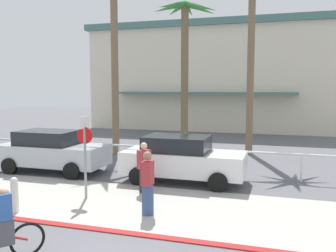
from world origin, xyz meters
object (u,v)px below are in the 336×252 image
object	(u,v)px
pedestrian_0	(148,186)
palm_tree_2	(251,14)
car_silver_1	(52,151)
cyclist_red_0	(2,228)
stop_sign_bike_lane	(85,145)
car_white_2	(182,159)
pedestrian_1	(144,170)
bollard_2	(15,195)
palm_tree_0	(115,26)
palm_tree_1	(185,39)

from	to	relation	value
pedestrian_0	palm_tree_2	bearing A→B (deg)	80.05
palm_tree_2	car_silver_1	distance (m)	11.63
cyclist_red_0	stop_sign_bike_lane	bearing A→B (deg)	97.14
car_white_2	stop_sign_bike_lane	bearing A→B (deg)	-129.61
pedestrian_1	cyclist_red_0	bearing A→B (deg)	-100.39
palm_tree_2	stop_sign_bike_lane	bearing A→B (deg)	-113.74
palm_tree_2	cyclist_red_0	size ratio (longest dim) A/B	6.35
stop_sign_bike_lane	bollard_2	distance (m)	2.40
car_white_2	pedestrian_0	size ratio (longest dim) A/B	2.51
palm_tree_0	pedestrian_0	bearing A→B (deg)	-59.65
bollard_2	pedestrian_0	distance (m)	3.68
palm_tree_2	pedestrian_1	bearing A→B (deg)	-107.79
palm_tree_2	car_white_2	bearing A→B (deg)	-105.33
bollard_2	palm_tree_1	bearing A→B (deg)	75.11
car_silver_1	stop_sign_bike_lane	bearing A→B (deg)	-41.72
car_silver_1	car_white_2	distance (m)	5.47
stop_sign_bike_lane	palm_tree_1	distance (m)	8.51
car_silver_1	pedestrian_0	xyz separation A→B (m)	(5.49, -3.61, -0.06)
bollard_2	car_white_2	xyz separation A→B (m)	(3.54, 4.53, 0.35)
bollard_2	palm_tree_0	world-z (taller)	palm_tree_0
stop_sign_bike_lane	cyclist_red_0	bearing A→B (deg)	-82.86
palm_tree_0	car_silver_1	distance (m)	7.15
cyclist_red_0	car_silver_1	bearing A→B (deg)	117.83
bollard_2	car_silver_1	xyz separation A→B (m)	(-1.93, 4.53, 0.35)
stop_sign_bike_lane	car_white_2	distance (m)	3.74
pedestrian_0	pedestrian_1	world-z (taller)	pedestrian_0
cyclist_red_0	pedestrian_0	size ratio (longest dim) A/B	0.86
bollard_2	palm_tree_1	world-z (taller)	palm_tree_1
stop_sign_bike_lane	car_silver_1	size ratio (longest dim) A/B	0.58
palm_tree_0	palm_tree_1	world-z (taller)	palm_tree_0
stop_sign_bike_lane	car_white_2	world-z (taller)	stop_sign_bike_lane
stop_sign_bike_lane	palm_tree_1	world-z (taller)	palm_tree_1
palm_tree_1	pedestrian_0	distance (m)	9.62
palm_tree_1	bollard_2	bearing A→B (deg)	-104.89
palm_tree_1	pedestrian_0	size ratio (longest dim) A/B	4.31
pedestrian_0	cyclist_red_0	bearing A→B (deg)	-118.76
car_silver_1	car_white_2	xyz separation A→B (m)	(5.47, 0.01, 0.00)
palm_tree_2	pedestrian_1	xyz separation A→B (m)	(-2.65, -8.25, -6.33)
palm_tree_2	pedestrian_0	xyz separation A→B (m)	(-1.79, -10.21, -6.28)
palm_tree_1	car_white_2	distance (m)	6.76
palm_tree_0	cyclist_red_0	bearing A→B (deg)	-75.86
bollard_2	cyclist_red_0	size ratio (longest dim) A/B	0.67
stop_sign_bike_lane	bollard_2	bearing A→B (deg)	-125.13
stop_sign_bike_lane	pedestrian_1	xyz separation A→B (m)	(1.49, 1.15, -0.91)
cyclist_red_0	pedestrian_0	bearing A→B (deg)	61.24
stop_sign_bike_lane	pedestrian_1	distance (m)	2.09
car_silver_1	car_white_2	bearing A→B (deg)	0.10
car_silver_1	pedestrian_1	world-z (taller)	car_silver_1
palm_tree_2	car_silver_1	xyz separation A→B (m)	(-7.28, -6.60, -6.22)
stop_sign_bike_lane	palm_tree_2	size ratio (longest dim) A/B	0.27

